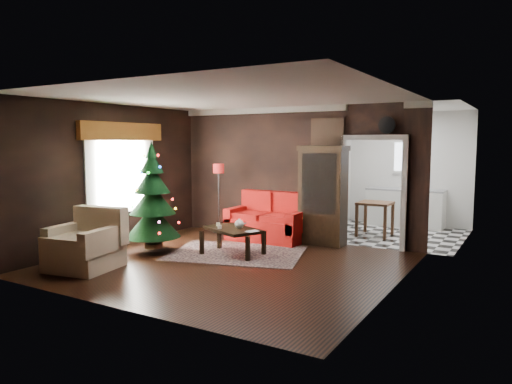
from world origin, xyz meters
The scene contains 26 objects.
floor centered at (0.00, 0.00, 0.00)m, with size 5.50×5.50×0.00m, color black.
ceiling centered at (0.00, 0.00, 2.80)m, with size 5.50×5.50×0.00m, color white.
wall_back centered at (0.00, 2.50, 1.40)m, with size 5.50×5.50×0.00m, color black.
wall_front centered at (0.00, -2.50, 1.40)m, with size 5.50×5.50×0.00m, color black.
wall_left centered at (-2.75, 0.00, 1.40)m, with size 5.50×5.50×0.00m, color black.
wall_right centered at (2.75, 0.00, 1.40)m, with size 5.50×5.50×0.00m, color black.
doorway centered at (1.70, 2.50, 1.05)m, with size 1.10×0.10×2.10m, color silver, non-canonical shape.
left_window centered at (-2.71, 0.20, 1.45)m, with size 0.05×1.60×1.40m, color white.
valance centered at (-2.63, 0.20, 2.27)m, with size 0.12×2.10×0.35m, color brown.
kitchen_floor centered at (1.70, 4.00, 0.00)m, with size 3.00×3.00×0.00m, color silver.
kitchen_window centered at (1.70, 5.45, 1.70)m, with size 0.70×0.06×0.70m, color white.
rug centered at (-0.31, 0.71, 0.01)m, with size 2.41×1.75×0.01m, color #574551.
loveseat centered at (-0.40, 2.05, 0.50)m, with size 1.70×0.90×1.00m, color #920800, non-canonical shape.
curio_cabinet centered at (0.75, 2.27, 0.95)m, with size 0.90×0.45×1.90m, color black, non-canonical shape.
floor_lamp centered at (-1.58, 1.96, 0.83)m, with size 0.26×0.26×1.51m, color black, non-canonical shape.
christmas_tree centered at (-1.73, 0.03, 1.05)m, with size 1.02×1.02×1.94m, color black, non-canonical shape.
armchair centered at (-1.86, -1.44, 0.46)m, with size 1.02×1.02×1.04m, color beige, non-canonical shape.
coffee_table centered at (-0.32, 0.60, 0.26)m, with size 1.08×0.65×0.49m, color black, non-canonical shape.
teapot centered at (-0.17, 0.59, 0.59)m, with size 0.19×0.19×0.18m, color white, non-canonical shape.
cup_a centered at (-0.68, 0.65, 0.53)m, with size 0.07×0.07×0.06m, color white.
cup_b centered at (-0.49, 0.43, 0.53)m, with size 0.07×0.07×0.06m, color silver.
book centered at (0.12, 0.48, 0.61)m, with size 0.16×0.02×0.22m, color tan.
wall_clock centered at (1.95, 2.45, 2.38)m, with size 0.32×0.32×0.06m, color white.
painting centered at (0.75, 2.46, 2.25)m, with size 0.62×0.05×0.52m, color #BF7043.
kitchen_counter centered at (1.70, 5.20, 0.45)m, with size 1.80×0.60×0.90m, color white.
kitchen_table centered at (1.40, 3.70, 0.38)m, with size 0.70×0.70×0.75m, color brown, non-canonical shape.
Camera 1 is at (4.39, -6.55, 2.06)m, focal length 33.31 mm.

